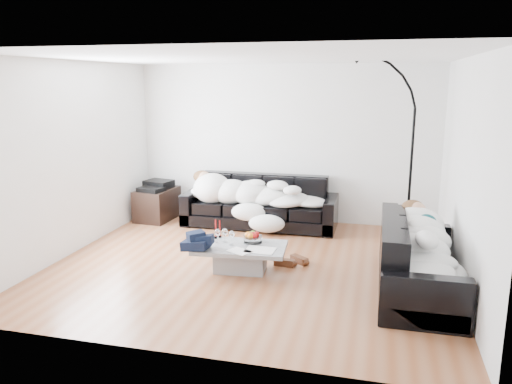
% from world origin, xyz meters
% --- Properties ---
extents(ground, '(5.00, 5.00, 0.00)m').
position_xyz_m(ground, '(0.00, 0.00, 0.00)').
color(ground, brown).
rests_on(ground, ground).
extents(wall_back, '(5.00, 0.02, 2.60)m').
position_xyz_m(wall_back, '(0.00, 2.25, 1.30)').
color(wall_back, silver).
rests_on(wall_back, ground).
extents(wall_left, '(0.02, 4.50, 2.60)m').
position_xyz_m(wall_left, '(-2.50, 0.00, 1.30)').
color(wall_left, silver).
rests_on(wall_left, ground).
extents(wall_right, '(0.02, 4.50, 2.60)m').
position_xyz_m(wall_right, '(2.50, 0.00, 1.30)').
color(wall_right, silver).
rests_on(wall_right, ground).
extents(ceiling, '(5.00, 5.00, 0.00)m').
position_xyz_m(ceiling, '(0.00, 0.00, 2.60)').
color(ceiling, white).
rests_on(ceiling, ground).
extents(sofa_back, '(2.48, 0.86, 0.81)m').
position_xyz_m(sofa_back, '(-0.30, 1.75, 0.41)').
color(sofa_back, black).
rests_on(sofa_back, ground).
extents(sofa_right, '(0.86, 2.00, 0.81)m').
position_xyz_m(sofa_right, '(2.05, -0.33, 0.41)').
color(sofa_right, black).
rests_on(sofa_right, ground).
extents(sleeper_back, '(2.10, 0.72, 0.42)m').
position_xyz_m(sleeper_back, '(-0.30, 1.70, 0.63)').
color(sleeper_back, white).
rests_on(sleeper_back, sofa_back).
extents(sleeper_right, '(0.73, 1.72, 0.42)m').
position_xyz_m(sleeper_right, '(2.05, -0.33, 0.63)').
color(sleeper_right, white).
rests_on(sleeper_right, sofa_right).
extents(teal_cushion, '(0.42, 0.38, 0.20)m').
position_xyz_m(teal_cushion, '(1.99, 0.29, 0.72)').
color(teal_cushion, '#0A4347').
rests_on(teal_cushion, sofa_right).
extents(coffee_table, '(1.18, 0.75, 0.33)m').
position_xyz_m(coffee_table, '(-0.07, -0.23, 0.16)').
color(coffee_table, '#939699').
rests_on(coffee_table, ground).
extents(fruit_bowl, '(0.29, 0.29, 0.14)m').
position_xyz_m(fruit_bowl, '(0.05, -0.08, 0.40)').
color(fruit_bowl, white).
rests_on(fruit_bowl, coffee_table).
extents(wine_glass_a, '(0.09, 0.09, 0.17)m').
position_xyz_m(wine_glass_a, '(-0.30, -0.14, 0.42)').
color(wine_glass_a, white).
rests_on(wine_glass_a, coffee_table).
extents(wine_glass_b, '(0.08, 0.08, 0.17)m').
position_xyz_m(wine_glass_b, '(-0.38, -0.18, 0.42)').
color(wine_glass_b, white).
rests_on(wine_glass_b, coffee_table).
extents(wine_glass_c, '(0.09, 0.09, 0.18)m').
position_xyz_m(wine_glass_c, '(-0.18, -0.23, 0.42)').
color(wine_glass_c, white).
rests_on(wine_glass_c, coffee_table).
extents(candle_left, '(0.05, 0.05, 0.25)m').
position_xyz_m(candle_left, '(-0.46, -0.02, 0.45)').
color(candle_left, maroon).
rests_on(candle_left, coffee_table).
extents(candle_right, '(0.04, 0.04, 0.22)m').
position_xyz_m(candle_right, '(-0.42, 0.03, 0.44)').
color(candle_right, maroon).
rests_on(candle_right, coffee_table).
extents(newspaper_a, '(0.37, 0.29, 0.01)m').
position_xyz_m(newspaper_a, '(0.21, -0.34, 0.34)').
color(newspaper_a, silver).
rests_on(newspaper_a, coffee_table).
extents(newspaper_b, '(0.33, 0.29, 0.01)m').
position_xyz_m(newspaper_b, '(-0.02, -0.44, 0.34)').
color(newspaper_b, silver).
rests_on(newspaper_b, coffee_table).
extents(navy_jacket, '(0.41, 0.38, 0.17)m').
position_xyz_m(navy_jacket, '(-0.52, -0.50, 0.49)').
color(navy_jacket, black).
rests_on(navy_jacket, coffee_table).
extents(shoes, '(0.51, 0.42, 0.10)m').
position_xyz_m(shoes, '(0.51, 0.14, 0.05)').
color(shoes, '#472311').
rests_on(shoes, ground).
extents(av_cabinet, '(0.59, 0.81, 0.53)m').
position_xyz_m(av_cabinet, '(-2.10, 1.72, 0.27)').
color(av_cabinet, black).
rests_on(av_cabinet, ground).
extents(stereo, '(0.50, 0.43, 0.13)m').
position_xyz_m(stereo, '(-2.10, 1.72, 0.60)').
color(stereo, black).
rests_on(stereo, av_cabinet).
extents(floor_lamp, '(0.91, 0.45, 2.40)m').
position_xyz_m(floor_lamp, '(1.99, 1.44, 1.20)').
color(floor_lamp, black).
rests_on(floor_lamp, ground).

